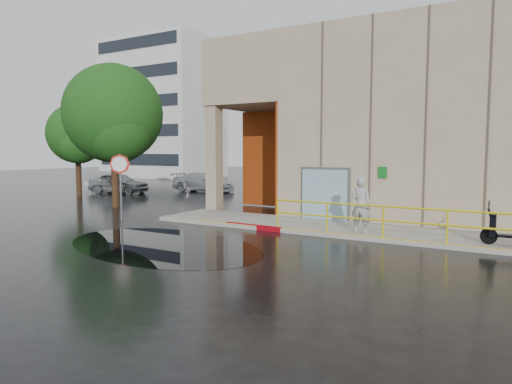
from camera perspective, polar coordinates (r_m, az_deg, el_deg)
ground at (r=13.63m, az=-1.63°, el=-7.16°), size 120.00×120.00×0.00m
sidewalk at (r=16.33m, az=19.16°, el=-5.11°), size 20.00×3.00×0.15m
building at (r=22.40m, az=25.54°, el=7.99°), size 20.00×10.17×8.00m
guardrail at (r=14.88m, az=19.16°, el=-3.74°), size 9.56×0.06×1.03m
distant_building at (r=52.84m, az=-11.56°, el=10.05°), size 12.00×8.08×15.00m
person at (r=15.69m, az=12.98°, el=-1.59°), size 0.70×0.47×1.90m
stop_sign at (r=20.09m, az=-16.63°, el=2.36°), size 0.64×0.59×2.77m
red_curb at (r=16.98m, az=-0.39°, el=-4.39°), size 2.41×0.30×0.18m
puddle at (r=14.51m, az=-11.63°, el=-6.49°), size 8.33×6.21×0.01m
car_a at (r=32.56m, az=-16.80°, el=1.07°), size 4.39×2.40×1.41m
car_b at (r=35.65m, az=-18.14°, el=1.36°), size 4.49×2.43×1.41m
car_c at (r=32.81m, az=-6.59°, el=1.22°), size 4.78×2.34×1.34m
tree_near at (r=24.38m, az=-17.30°, el=8.92°), size 4.99×4.99×7.29m
tree_far at (r=31.08m, az=-21.40°, el=6.53°), size 3.81×3.77×5.88m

